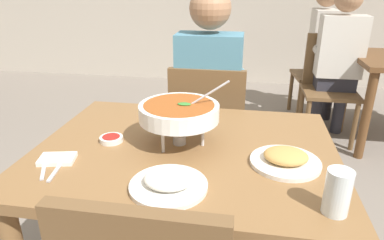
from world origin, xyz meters
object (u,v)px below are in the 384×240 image
dining_table_main (186,174)px  patron_bg_right (325,44)px  curry_bowl (179,112)px  chair_bg_middle (329,81)px  diner_main (209,90)px  chair_diner_main (208,129)px  rice_plate (170,182)px  drink_glass (337,194)px  appetizer_plate (285,159)px  patron_bg_middle (338,54)px  sauce_dish (112,139)px  chair_bg_right (327,69)px

dining_table_main → patron_bg_right: (0.94, 2.43, 0.11)m
curry_bowl → chair_bg_middle: curry_bowl is taller
diner_main → chair_diner_main: bearing=-90.0°
rice_plate → drink_glass: size_ratio=1.85×
dining_table_main → appetizer_plate: 0.39m
chair_bg_middle → patron_bg_right: bearing=87.2°
rice_plate → patron_bg_middle: (0.95, 2.20, -0.03)m
sauce_dish → chair_bg_right: (1.28, 2.39, -0.25)m
drink_glass → chair_bg_right: size_ratio=0.14×
sauce_dish → drink_glass: drink_glass is taller
dining_table_main → curry_bowl: curry_bowl is taller
diner_main → patron_bg_right: (0.94, 1.68, 0.00)m
diner_main → curry_bowl: bearing=-92.2°
appetizer_plate → chair_diner_main: bearing=114.5°
diner_main → curry_bowl: diner_main is taller
curry_bowl → patron_bg_middle: patron_bg_middle is taller
rice_plate → appetizer_plate: (0.36, 0.21, 0.00)m
dining_table_main → sauce_dish: bearing=179.6°
patron_bg_middle → patron_bg_right: bearing=91.9°
drink_glass → chair_bg_middle: 2.31m
chair_diner_main → chair_bg_right: 1.93m
rice_plate → drink_glass: 0.47m
drink_glass → curry_bowl: bearing=145.5°
rice_plate → drink_glass: drink_glass is taller
dining_table_main → chair_bg_right: 2.59m
chair_bg_middle → patron_bg_right: (0.02, 0.51, 0.24)m
curry_bowl → appetizer_plate: (0.39, -0.10, -0.11)m
chair_bg_middle → chair_diner_main: bearing=-127.2°
sauce_dish → curry_bowl: bearing=5.0°
drink_glass → chair_bg_middle: (0.44, 2.25, -0.30)m
curry_bowl → diner_main: bearing=87.8°
chair_diner_main → appetizer_plate: (0.36, -0.79, 0.26)m
chair_bg_right → rice_plate: bearing=-110.1°
rice_plate → patron_bg_right: 2.87m
appetizer_plate → chair_bg_right: 2.55m
chair_diner_main → chair_bg_middle: size_ratio=1.00×
curry_bowl → rice_plate: curry_bowl is taller
appetizer_plate → patron_bg_middle: size_ratio=0.18×
appetizer_plate → drink_glass: (0.11, -0.25, 0.04)m
chair_diner_main → sauce_dish: bearing=-112.2°
chair_diner_main → diner_main: diner_main is taller
sauce_dish → patron_bg_middle: 2.29m
drink_glass → patron_bg_right: patron_bg_right is taller
diner_main → curry_bowl: 0.74m
dining_table_main → sauce_dish: 0.32m
patron_bg_middle → drink_glass: bearing=-102.2°
chair_diner_main → chair_bg_right: bearing=59.5°
diner_main → sauce_dish: 0.81m
curry_bowl → sauce_dish: curry_bowl is taller
appetizer_plate → patron_bg_right: bearing=77.0°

